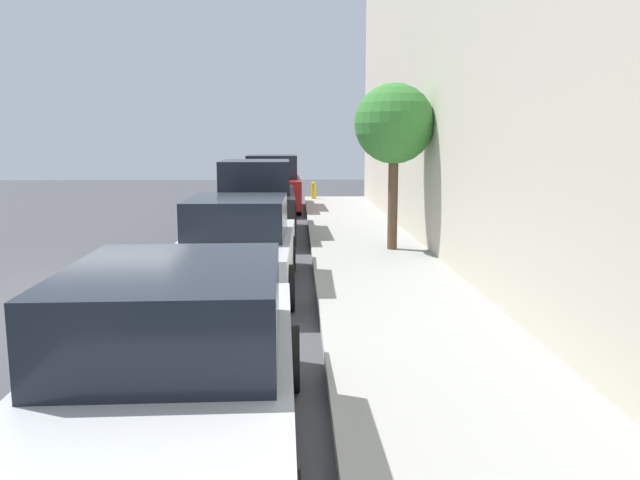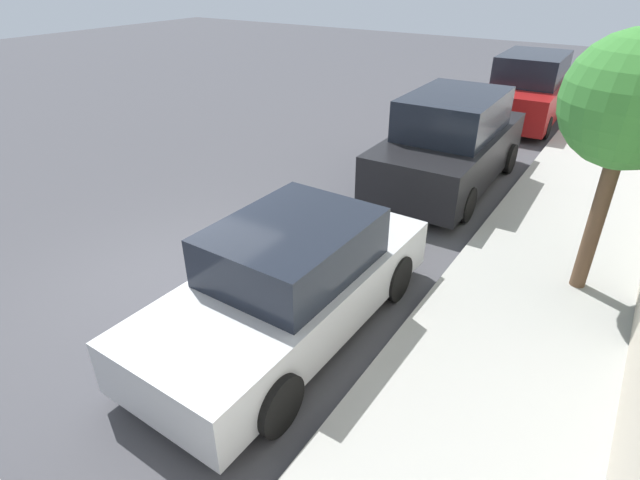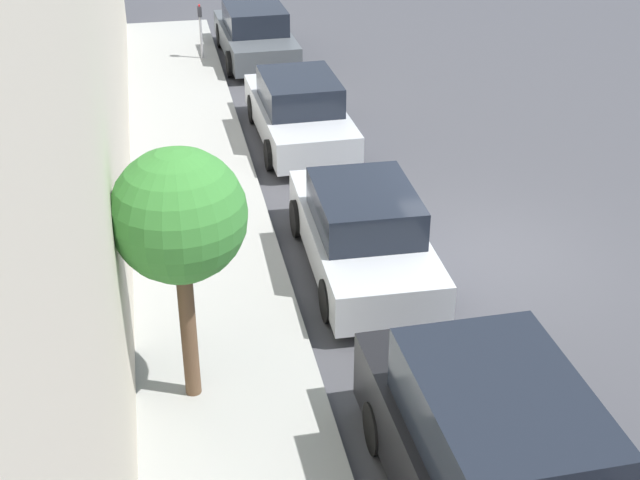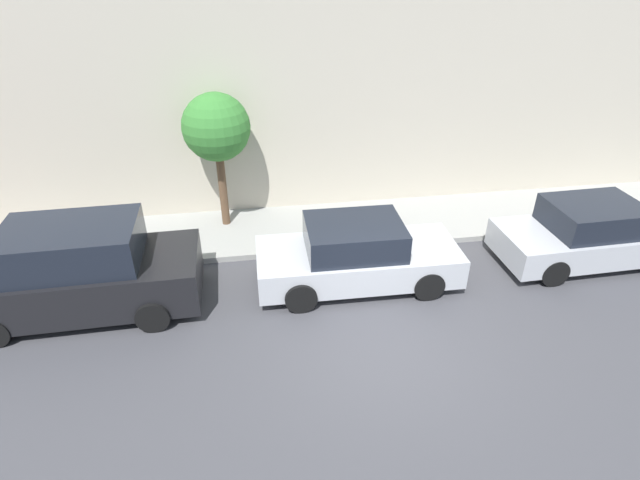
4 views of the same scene
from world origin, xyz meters
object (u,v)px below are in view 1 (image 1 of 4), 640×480
(parked_sedan_second, at_px, (175,372))
(parked_sedan_third, at_px, (238,246))
(parked_suv_fourth, at_px, (256,201))
(fire_hydrant, at_px, (314,190))
(parked_suv_fifth, at_px, (272,185))
(street_tree, at_px, (394,125))

(parked_sedan_second, distance_m, parked_sedan_third, 5.77)
(parked_suv_fourth, xyz_separation_m, fire_hydrant, (1.72, 9.07, -0.44))
(parked_sedan_third, xyz_separation_m, parked_suv_fourth, (-0.07, 5.84, 0.21))
(parked_sedan_second, xyz_separation_m, fire_hydrant, (1.58, 20.68, -0.23))
(parked_sedan_second, relative_size, fire_hydrant, 6.58)
(parked_suv_fifth, bearing_deg, parked_sedan_third, -90.44)
(parked_suv_fourth, distance_m, parked_suv_fifth, 6.11)
(parked_sedan_third, xyz_separation_m, street_tree, (3.05, 2.95, 2.08))
(parked_sedan_second, relative_size, parked_sedan_third, 1.00)
(parked_suv_fourth, relative_size, street_tree, 1.37)
(parked_sedan_third, xyz_separation_m, fire_hydrant, (1.65, 14.91, -0.23))
(street_tree, bearing_deg, parked_sedan_third, -136.02)
(parked_suv_fifth, distance_m, street_tree, 9.66)
(parked_sedan_third, height_order, parked_suv_fifth, parked_suv_fifth)
(parked_sedan_third, height_order, fire_hydrant, parked_sedan_third)
(parked_suv_fourth, bearing_deg, parked_suv_fifth, 88.44)
(parked_sedan_third, height_order, street_tree, street_tree)
(parked_sedan_third, relative_size, parked_suv_fourth, 0.94)
(parked_suv_fifth, bearing_deg, parked_sedan_second, -90.10)
(fire_hydrant, bearing_deg, parked_sedan_second, -94.38)
(parked_suv_fourth, distance_m, street_tree, 4.66)
(parked_suv_fifth, bearing_deg, street_tree, -71.80)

